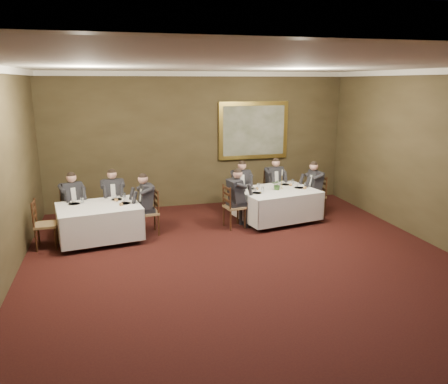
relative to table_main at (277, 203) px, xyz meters
name	(u,v)px	position (x,y,z in m)	size (l,w,h in m)	color
ground	(260,283)	(-1.47, -3.10, -0.45)	(10.00, 10.00, 0.00)	black
ceiling	(265,64)	(-1.47, -3.10, 3.05)	(8.00, 10.00, 0.10)	silver
back_wall	(200,140)	(-1.47, 1.90, 1.30)	(8.00, 0.10, 3.50)	#372F1B
crown_molding	(265,68)	(-1.47, -3.10, 2.99)	(8.00, 10.00, 0.12)	white
table_main	(277,203)	(0.00, 0.00, 0.00)	(2.03, 1.69, 0.67)	black
table_second	(99,220)	(-4.07, -0.35, 0.00)	(1.84, 1.51, 0.67)	black
chair_main_backleft	(241,202)	(-0.65, 0.82, -0.17)	(0.46, 0.44, 1.00)	olive
diner_main_backleft	(241,194)	(-0.65, 0.80, 0.06)	(0.43, 0.50, 1.35)	black
chair_main_backright	(273,198)	(0.30, 1.00, -0.17)	(0.48, 0.46, 1.00)	olive
diner_main_backright	(274,190)	(0.30, 0.99, 0.06)	(0.45, 0.52, 1.35)	black
chair_main_endleft	(234,215)	(-1.12, -0.22, -0.17)	(0.49, 0.50, 1.00)	olive
diner_main_endleft	(234,206)	(-1.11, -0.21, 0.06)	(0.54, 0.48, 1.35)	black
chair_main_endright	(315,204)	(1.12, 0.21, -0.17)	(0.42, 0.44, 1.00)	olive
diner_main_endright	(315,195)	(1.11, 0.21, 0.06)	(0.48, 0.42, 1.35)	black
chair_sec_backleft	(74,219)	(-4.64, 0.42, -0.17)	(0.56, 0.55, 1.00)	olive
diner_sec_backleft	(73,209)	(-4.64, 0.41, 0.06)	(0.55, 0.59, 1.35)	black
chair_sec_backright	(114,214)	(-3.76, 0.56, -0.17)	(0.46, 0.44, 1.00)	olive
diner_sec_backright	(114,205)	(-3.76, 0.55, 0.06)	(0.44, 0.50, 1.35)	black
chair_sec_endright	(149,221)	(-3.03, -0.18, -0.17)	(0.47, 0.48, 1.00)	olive
diner_sec_endright	(148,211)	(-3.05, -0.18, 0.06)	(0.52, 0.45, 1.35)	black
chair_sec_endleft	(46,234)	(-5.10, -0.51, -0.17)	(0.43, 0.45, 1.00)	olive
centerpiece	(277,184)	(0.01, 0.00, 0.45)	(0.25, 0.21, 0.27)	#2D5926
candlestick	(282,181)	(0.16, 0.12, 0.49)	(0.07, 0.07, 0.47)	#B38D36
place_setting_table_main	(253,187)	(-0.49, 0.31, 0.35)	(0.33, 0.31, 0.14)	white
place_setting_table_second	(77,202)	(-4.51, -0.05, 0.35)	(0.33, 0.31, 0.14)	white
painting	(253,130)	(0.00, 1.84, 1.52)	(1.93, 0.09, 1.54)	gold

